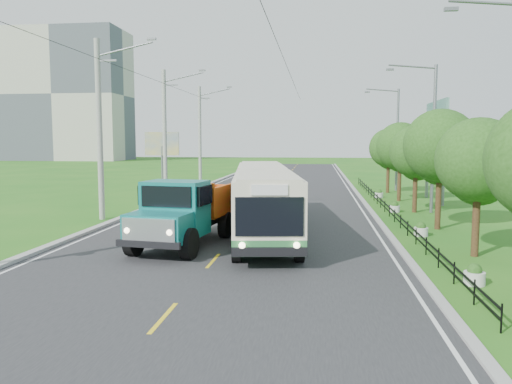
% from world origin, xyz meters
% --- Properties ---
extents(ground, '(240.00, 240.00, 0.00)m').
position_xyz_m(ground, '(0.00, 0.00, 0.00)').
color(ground, '#216317').
rests_on(ground, ground).
extents(road, '(14.00, 120.00, 0.02)m').
position_xyz_m(road, '(0.00, 20.00, 0.01)').
color(road, '#28282B').
rests_on(road, ground).
extents(curb_left, '(0.40, 120.00, 0.15)m').
position_xyz_m(curb_left, '(-7.20, 20.00, 0.07)').
color(curb_left, '#9E9E99').
rests_on(curb_left, ground).
extents(curb_right, '(0.30, 120.00, 0.10)m').
position_xyz_m(curb_right, '(7.15, 20.00, 0.05)').
color(curb_right, '#9E9E99').
rests_on(curb_right, ground).
extents(edge_line_left, '(0.12, 120.00, 0.00)m').
position_xyz_m(edge_line_left, '(-6.65, 20.00, 0.02)').
color(edge_line_left, silver).
rests_on(edge_line_left, road).
extents(edge_line_right, '(0.12, 120.00, 0.00)m').
position_xyz_m(edge_line_right, '(6.65, 20.00, 0.02)').
color(edge_line_right, silver).
rests_on(edge_line_right, road).
extents(centre_dash, '(0.12, 2.20, 0.00)m').
position_xyz_m(centre_dash, '(0.00, 0.00, 0.02)').
color(centre_dash, yellow).
rests_on(centre_dash, road).
extents(railing_right, '(0.04, 40.00, 0.60)m').
position_xyz_m(railing_right, '(8.00, 14.00, 0.30)').
color(railing_right, black).
rests_on(railing_right, ground).
extents(pole_near, '(3.51, 0.32, 10.00)m').
position_xyz_m(pole_near, '(-8.26, 9.00, 5.09)').
color(pole_near, gray).
rests_on(pole_near, ground).
extents(pole_mid, '(3.51, 0.32, 10.00)m').
position_xyz_m(pole_mid, '(-8.26, 21.00, 5.09)').
color(pole_mid, gray).
rests_on(pole_mid, ground).
extents(pole_far, '(3.51, 0.32, 10.00)m').
position_xyz_m(pole_far, '(-8.26, 33.00, 5.09)').
color(pole_far, gray).
rests_on(pole_far, ground).
extents(tree_second, '(3.18, 3.26, 5.30)m').
position_xyz_m(tree_second, '(9.86, 2.14, 3.52)').
color(tree_second, '#382314').
rests_on(tree_second, ground).
extents(tree_third, '(3.60, 3.62, 6.00)m').
position_xyz_m(tree_third, '(9.86, 8.14, 3.99)').
color(tree_third, '#382314').
rests_on(tree_third, ground).
extents(tree_fourth, '(3.24, 3.31, 5.40)m').
position_xyz_m(tree_fourth, '(9.86, 14.14, 3.59)').
color(tree_fourth, '#382314').
rests_on(tree_fourth, ground).
extents(tree_fifth, '(3.48, 3.52, 5.80)m').
position_xyz_m(tree_fifth, '(9.86, 20.14, 3.85)').
color(tree_fifth, '#382314').
rests_on(tree_fifth, ground).
extents(tree_back, '(3.30, 3.36, 5.50)m').
position_xyz_m(tree_back, '(9.86, 26.14, 3.65)').
color(tree_back, '#382314').
rests_on(tree_back, ground).
extents(streetlight_mid, '(3.02, 0.20, 9.07)m').
position_xyz_m(streetlight_mid, '(10.64, 14.00, 4.90)').
color(streetlight_mid, slate).
rests_on(streetlight_mid, ground).
extents(streetlight_far, '(3.02, 0.20, 9.07)m').
position_xyz_m(streetlight_far, '(10.64, 28.00, 4.90)').
color(streetlight_far, slate).
rests_on(streetlight_far, ground).
extents(planter_front, '(0.64, 0.64, 0.67)m').
position_xyz_m(planter_front, '(8.60, -2.00, 0.29)').
color(planter_front, silver).
rests_on(planter_front, ground).
extents(planter_near, '(0.64, 0.64, 0.67)m').
position_xyz_m(planter_near, '(8.60, 6.00, 0.29)').
color(planter_near, silver).
rests_on(planter_near, ground).
extents(planter_mid, '(0.64, 0.64, 0.67)m').
position_xyz_m(planter_mid, '(8.60, 14.00, 0.29)').
color(planter_mid, silver).
rests_on(planter_mid, ground).
extents(planter_far, '(0.64, 0.64, 0.67)m').
position_xyz_m(planter_far, '(8.60, 22.00, 0.29)').
color(planter_far, silver).
rests_on(planter_far, ground).
extents(billboard_left, '(3.00, 0.20, 5.20)m').
position_xyz_m(billboard_left, '(-9.50, 24.00, 3.87)').
color(billboard_left, slate).
rests_on(billboard_left, ground).
extents(billboard_right, '(0.24, 6.00, 7.30)m').
position_xyz_m(billboard_right, '(12.30, 20.00, 5.34)').
color(billboard_right, slate).
rests_on(billboard_right, ground).
extents(apartment_near, '(28.00, 14.00, 30.00)m').
position_xyz_m(apartment_near, '(-55.00, 95.00, 15.00)').
color(apartment_near, '#B7B2A3').
rests_on(apartment_near, ground).
extents(apartment_far, '(24.00, 14.00, 26.00)m').
position_xyz_m(apartment_far, '(-80.00, 120.00, 13.00)').
color(apartment_far, '#B7B2A3').
rests_on(apartment_far, ground).
extents(bus, '(4.64, 15.96, 3.05)m').
position_xyz_m(bus, '(1.14, 6.46, 1.83)').
color(bus, '#2D723B').
rests_on(bus, ground).
extents(dump_truck, '(3.40, 6.98, 2.82)m').
position_xyz_m(dump_truck, '(-1.76, 2.59, 1.59)').
color(dump_truck, '#126C6A').
rests_on(dump_truck, ground).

